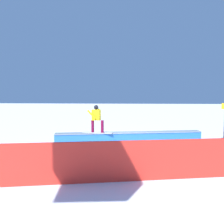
% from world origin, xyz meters
% --- Properties ---
extents(ground_plane, '(120.00, 120.00, 0.00)m').
position_xyz_m(ground_plane, '(0.00, 0.00, 0.00)').
color(ground_plane, white).
extents(grind_box, '(7.28, 1.96, 0.75)m').
position_xyz_m(grind_box, '(0.00, 0.00, 0.34)').
color(grind_box, blue).
rests_on(grind_box, ground_plane).
extents(snowboarder, '(1.54, 0.55, 1.36)m').
position_xyz_m(snowboarder, '(1.63, 0.32, 1.48)').
color(snowboarder, silver).
rests_on(snowboarder, grind_box).
extents(safety_fence, '(8.09, 1.72, 1.23)m').
position_xyz_m(safety_fence, '(0.00, 4.31, 0.62)').
color(safety_fence, red).
rests_on(safety_fence, ground_plane).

